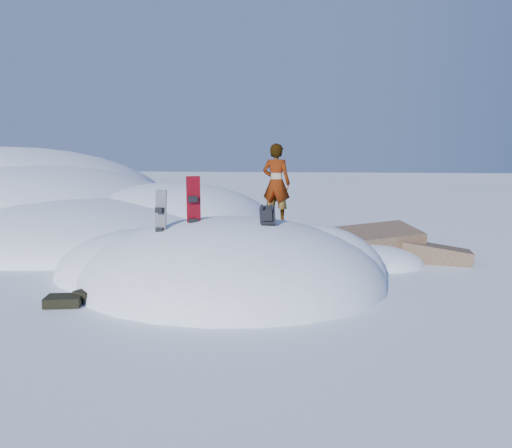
# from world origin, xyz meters

# --- Properties ---
(ground) EXTENTS (120.00, 120.00, 0.00)m
(ground) POSITION_xyz_m (0.00, 0.00, 0.00)
(ground) COLOR white
(ground) RESTS_ON ground
(snow_mound) EXTENTS (8.00, 6.00, 3.00)m
(snow_mound) POSITION_xyz_m (-0.17, 0.24, 0.00)
(snow_mound) COLOR white
(snow_mound) RESTS_ON ground
(snow_ridge) EXTENTS (21.50, 18.50, 6.40)m
(snow_ridge) POSITION_xyz_m (-10.43, 9.85, 0.00)
(snow_ridge) COLOR white
(snow_ridge) RESTS_ON ground
(rock_outcrop) EXTENTS (4.68, 4.41, 1.68)m
(rock_outcrop) POSITION_xyz_m (3.72, 3.01, 0.01)
(rock_outcrop) COLOR brown
(rock_outcrop) RESTS_ON ground
(snowboard_red) EXTENTS (0.30, 0.26, 1.66)m
(snowboard_red) POSITION_xyz_m (-0.77, -0.33, 1.64)
(snowboard_red) COLOR #B5091A
(snowboard_red) RESTS_ON snow_mound
(snowboard_dark) EXTENTS (0.30, 0.24, 1.43)m
(snowboard_dark) POSITION_xyz_m (-1.39, -0.78, 1.48)
(snowboard_dark) COLOR black
(snowboard_dark) RESTS_ON snow_mound
(backpack) EXTENTS (0.38, 0.46, 0.51)m
(backpack) POSITION_xyz_m (0.87, -0.46, 1.61)
(backpack) COLOR black
(backpack) RESTS_ON snow_mound
(gear_pile) EXTENTS (0.92, 0.70, 0.24)m
(gear_pile) POSITION_xyz_m (-2.91, -2.05, 0.12)
(gear_pile) COLOR black
(gear_pile) RESTS_ON ground
(person) EXTENTS (0.79, 0.62, 1.90)m
(person) POSITION_xyz_m (0.95, 1.00, 2.22)
(person) COLOR slate
(person) RESTS_ON snow_mound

